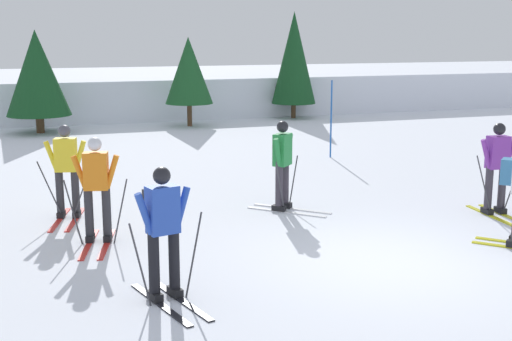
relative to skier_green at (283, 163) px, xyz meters
The scene contains 11 objects.
ground_plane 3.51m from the skier_green, 83.01° to the right, with size 120.00×120.00×0.00m, color silver.
far_snow_ridge 17.56m from the skier_green, 88.65° to the left, with size 80.00×7.53×1.55m, color silver.
skier_green is the anchor object (origin of this frame).
skier_yellow 3.96m from the skier_green, 169.34° to the left, with size 0.98×1.64×1.71m.
skier_purple 3.94m from the skier_green, 23.37° to the right, with size 1.00×1.62×1.71m.
skier_orange 3.66m from the skier_green, 165.09° to the right, with size 0.98×1.64×1.71m.
skier_blue 4.73m from the skier_green, 129.57° to the right, with size 0.98×1.64×1.71m.
trail_marker_pole 5.85m from the skier_green, 56.10° to the left, with size 0.04×0.04×2.08m, color #1E56AD.
conifer_far_left 14.49m from the skier_green, 67.23° to the left, with size 1.73×1.73×4.13m.
conifer_far_right 12.92m from the skier_green, 108.29° to the left, with size 2.13×2.13×3.43m.
conifer_far_centre 12.36m from the skier_green, 84.76° to the left, with size 1.71×1.71×3.18m.
Camera 1 is at (-4.98, -8.43, 3.32)m, focal length 48.07 mm.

